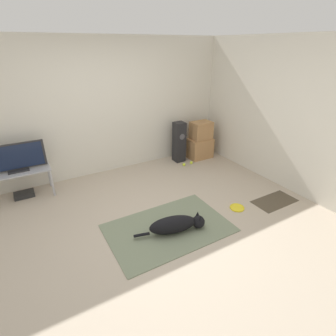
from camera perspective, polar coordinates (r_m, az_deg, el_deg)
ground_plane at (r=3.95m, az=-3.12°, el=-11.88°), size 12.00×12.00×0.00m
wall_back at (r=5.23m, az=-14.30°, el=12.33°), size 8.00×0.06×2.55m
wall_right at (r=5.01m, az=24.43°, el=10.32°), size 0.06×8.00×2.55m
area_rug at (r=3.85m, az=0.12°, el=-12.91°), size 1.71×1.12×0.01m
dog at (r=3.70m, az=1.86°, el=-12.16°), size 1.00×0.37×0.26m
frisbee at (r=4.39m, az=14.80°, el=-8.33°), size 0.23×0.23×0.03m
cardboard_box_lower at (r=6.08m, az=6.88°, el=4.33°), size 0.54×0.39×0.45m
cardboard_box_upper at (r=5.95m, az=7.23°, el=8.11°), size 0.45×0.33×0.39m
floor_speaker at (r=5.78m, az=2.44°, el=5.67°), size 0.23×0.23×0.88m
tv_stand at (r=4.98m, az=-29.54°, el=-1.19°), size 0.94×0.45×0.50m
tv at (r=4.88m, az=-30.27°, el=1.92°), size 0.89×0.20×0.47m
tennis_ball_by_boxes at (r=5.67m, az=3.50°, el=0.78°), size 0.07×0.07×0.07m
tennis_ball_near_speaker at (r=5.91m, az=3.53°, el=1.84°), size 0.07×0.07×0.07m
tennis_ball_loose_on_carpet at (r=5.77m, az=5.07°, el=1.18°), size 0.07×0.07×0.07m
game_console at (r=5.18m, az=-28.80°, el=-5.06°), size 0.32×0.22×0.07m
door_mat at (r=4.78m, az=22.18°, el=-6.67°), size 0.75×0.40×0.01m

